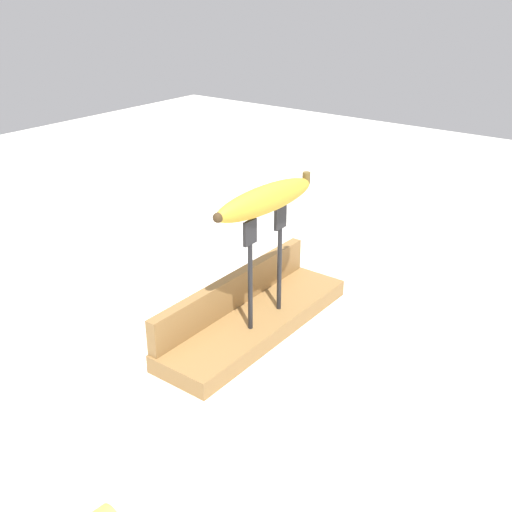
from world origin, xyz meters
TOP-DOWN VIEW (x-y plane):
  - ground_plane at (0.00, 0.00)m, footprint 3.00×3.00m
  - wooden_board at (0.00, 0.00)m, footprint 0.37×0.11m
  - board_backstop at (0.00, 0.04)m, footprint 0.36×0.02m
  - fork_stand_center at (0.00, -0.02)m, footprint 0.10×0.01m
  - banana_raised_center at (-0.00, -0.02)m, footprint 0.20×0.05m

SIDE VIEW (x-z plane):
  - ground_plane at x=0.00m, z-range 0.00..0.00m
  - wooden_board at x=0.00m, z-range 0.00..0.03m
  - board_backstop at x=0.00m, z-range 0.03..0.08m
  - fork_stand_center at x=0.00m, z-range 0.04..0.22m
  - banana_raised_center at x=0.00m, z-range 0.20..0.24m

